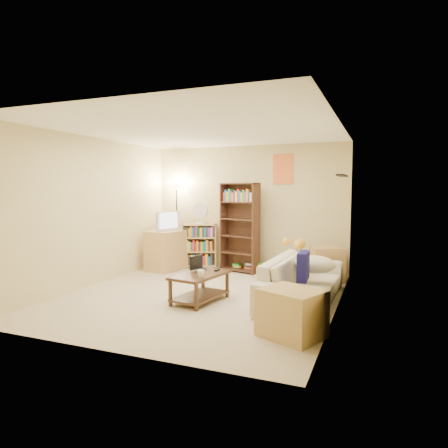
# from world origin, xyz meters

# --- Properties ---
(room) EXTENTS (4.50, 4.54, 2.52)m
(room) POSITION_xyz_m (0.00, 0.01, 1.62)
(room) COLOR beige
(room) RESTS_ON ground
(sofa) EXTENTS (2.25, 1.00, 0.64)m
(sofa) POSITION_xyz_m (1.50, 0.29, 0.32)
(sofa) COLOR beige
(sofa) RESTS_ON ground
(navy_pillow) EXTENTS (0.16, 0.43, 0.38)m
(navy_pillow) POSITION_xyz_m (1.59, -0.19, 0.61)
(navy_pillow) COLOR #141252
(navy_pillow) RESTS_ON sofa
(cream_blanket) EXTENTS (0.59, 0.42, 0.25)m
(cream_blanket) POSITION_xyz_m (1.66, 0.33, 0.55)
(cream_blanket) COLOR beige
(cream_blanket) RESTS_ON sofa
(tabby_cat) EXTENTS (0.50, 0.19, 0.17)m
(tabby_cat) POSITION_xyz_m (1.24, 1.14, 0.73)
(tabby_cat) COLOR gold
(tabby_cat) RESTS_ON sofa
(coffee_table) EXTENTS (0.66, 1.00, 0.41)m
(coffee_table) POSITION_xyz_m (0.11, -0.28, 0.27)
(coffee_table) COLOR #422C19
(coffee_table) RESTS_ON ground
(laptop) EXTENTS (0.32, 0.24, 0.02)m
(laptop) POSITION_xyz_m (0.10, -0.11, 0.42)
(laptop) COLOR black
(laptop) RESTS_ON coffee_table
(laptop_screen) EXTENTS (0.06, 0.31, 0.21)m
(laptop_screen) POSITION_xyz_m (-0.03, -0.09, 0.54)
(laptop_screen) COLOR white
(laptop_screen) RESTS_ON laptop
(mug) EXTENTS (0.19, 0.19, 0.10)m
(mug) POSITION_xyz_m (0.24, -0.52, 0.47)
(mug) COLOR white
(mug) RESTS_ON coffee_table
(tv_remote) EXTENTS (0.07, 0.17, 0.02)m
(tv_remote) POSITION_xyz_m (0.26, 0.01, 0.42)
(tv_remote) COLOR black
(tv_remote) RESTS_ON coffee_table
(tv_stand) EXTENTS (0.66, 0.83, 0.80)m
(tv_stand) POSITION_xyz_m (-1.50, 1.54, 0.40)
(tv_stand) COLOR tan
(tv_stand) RESTS_ON ground
(television) EXTENTS (0.71, 0.34, 0.39)m
(television) POSITION_xyz_m (-1.50, 1.54, 0.99)
(television) COLOR black
(television) RESTS_ON tv_stand
(tall_bookshelf) EXTENTS (0.83, 0.46, 1.75)m
(tall_bookshelf) POSITION_xyz_m (-0.06, 1.92, 0.93)
(tall_bookshelf) COLOR #422419
(tall_bookshelf) RESTS_ON ground
(short_bookshelf) EXTENTS (0.76, 0.55, 0.91)m
(short_bookshelf) POSITION_xyz_m (-1.00, 2.05, 0.46)
(short_bookshelf) COLOR tan
(short_bookshelf) RESTS_ON ground
(desk_fan) EXTENTS (0.32, 0.18, 0.44)m
(desk_fan) POSITION_xyz_m (-0.95, 2.01, 1.14)
(desk_fan) COLOR silver
(desk_fan) RESTS_ON short_bookshelf
(floor_lamp) EXTENTS (0.30, 0.30, 1.74)m
(floor_lamp) POSITION_xyz_m (-1.52, 2.05, 1.39)
(floor_lamp) COLOR black
(floor_lamp) RESTS_ON ground
(side_table) EXTENTS (0.69, 0.69, 0.61)m
(side_table) POSITION_xyz_m (1.65, 1.77, 0.31)
(side_table) COLOR tan
(side_table) RESTS_ON ground
(end_cabinet) EXTENTS (0.80, 0.75, 0.53)m
(end_cabinet) POSITION_xyz_m (1.65, -1.16, 0.27)
(end_cabinet) COLOR tan
(end_cabinet) RESTS_ON ground
(book_stacks) EXTENTS (0.95, 0.21, 0.21)m
(book_stacks) POSITION_xyz_m (0.28, 1.95, 0.09)
(book_stacks) COLOR red
(book_stacks) RESTS_ON ground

